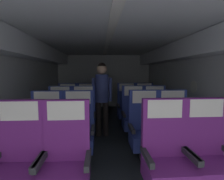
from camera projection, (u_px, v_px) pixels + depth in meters
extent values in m
cube|color=#23282D|center=(109.00, 139.00, 3.76)|extent=(3.86, 7.38, 0.02)
cube|color=silver|center=(16.00, 90.00, 3.53)|extent=(0.08, 6.98, 2.07)
cube|color=silver|center=(195.00, 89.00, 3.77)|extent=(0.08, 6.98, 2.07)
cube|color=silver|center=(109.00, 37.00, 3.55)|extent=(3.74, 6.98, 0.06)
cube|color=#B6BBBB|center=(104.00, 81.00, 7.13)|extent=(3.74, 0.06, 2.07)
cube|color=silver|center=(26.00, 48.00, 3.46)|extent=(0.39, 6.70, 0.36)
cube|color=silver|center=(186.00, 49.00, 3.68)|extent=(0.39, 6.70, 0.36)
cube|color=white|center=(109.00, 39.00, 3.55)|extent=(0.12, 6.28, 0.02)
cylinder|color=white|center=(193.00, 87.00, 3.77)|extent=(0.01, 0.26, 0.26)
cylinder|color=white|center=(164.00, 82.00, 5.50)|extent=(0.01, 0.26, 0.26)
cube|color=#6B237A|center=(16.00, 180.00, 1.77)|extent=(0.48, 0.47, 0.21)
cube|color=#6B237A|center=(22.00, 130.00, 1.92)|extent=(0.48, 0.08, 0.66)
cube|color=#28282D|center=(39.00, 160.00, 1.77)|extent=(0.05, 0.39, 0.06)
cube|color=silver|center=(19.00, 111.00, 1.85)|extent=(0.38, 0.01, 0.20)
cube|color=#6B237A|center=(65.00, 179.00, 1.79)|extent=(0.48, 0.47, 0.21)
cube|color=#6B237A|center=(67.00, 130.00, 1.93)|extent=(0.48, 0.08, 0.66)
cube|color=#28282D|center=(88.00, 159.00, 1.78)|extent=(0.05, 0.39, 0.06)
cube|color=#28282D|center=(41.00, 161.00, 1.75)|extent=(0.05, 0.39, 0.06)
cube|color=silver|center=(66.00, 111.00, 1.87)|extent=(0.38, 0.01, 0.20)
cube|color=#6B237A|center=(211.00, 172.00, 1.92)|extent=(0.48, 0.47, 0.21)
cube|color=#6B237A|center=(203.00, 126.00, 2.06)|extent=(0.48, 0.08, 0.66)
cube|color=#28282D|center=(191.00, 155.00, 1.88)|extent=(0.05, 0.39, 0.06)
cube|color=silver|center=(207.00, 108.00, 2.00)|extent=(0.38, 0.01, 0.20)
cube|color=#6B237A|center=(168.00, 174.00, 1.87)|extent=(0.48, 0.47, 0.21)
cube|color=#6B237A|center=(163.00, 127.00, 2.02)|extent=(0.48, 0.08, 0.66)
cube|color=#28282D|center=(190.00, 155.00, 1.87)|extent=(0.05, 0.39, 0.06)
cube|color=#28282D|center=(147.00, 157.00, 1.84)|extent=(0.05, 0.39, 0.06)
cube|color=silver|center=(165.00, 109.00, 1.95)|extent=(0.38, 0.01, 0.20)
cube|color=#38383D|center=(46.00, 156.00, 2.72)|extent=(0.17, 0.17, 0.21)
cube|color=navy|center=(45.00, 143.00, 2.70)|extent=(0.48, 0.47, 0.21)
cube|color=navy|center=(48.00, 111.00, 2.85)|extent=(0.48, 0.08, 0.66)
cube|color=#28282D|center=(60.00, 130.00, 2.70)|extent=(0.05, 0.39, 0.06)
cube|color=#28282D|center=(29.00, 130.00, 2.67)|extent=(0.05, 0.39, 0.06)
cube|color=silver|center=(47.00, 98.00, 2.78)|extent=(0.38, 0.01, 0.20)
cube|color=#38383D|center=(78.00, 155.00, 2.75)|extent=(0.17, 0.17, 0.21)
cube|color=navy|center=(78.00, 142.00, 2.73)|extent=(0.48, 0.47, 0.21)
cube|color=navy|center=(79.00, 111.00, 2.88)|extent=(0.48, 0.08, 0.66)
cube|color=#28282D|center=(93.00, 129.00, 2.72)|extent=(0.05, 0.39, 0.06)
cube|color=#28282D|center=(62.00, 130.00, 2.69)|extent=(0.05, 0.39, 0.06)
cube|color=silver|center=(78.00, 98.00, 2.81)|extent=(0.38, 0.01, 0.20)
cube|color=#38383D|center=(175.00, 152.00, 2.86)|extent=(0.17, 0.17, 0.21)
cube|color=navy|center=(175.00, 139.00, 2.84)|extent=(0.48, 0.47, 0.21)
cube|color=navy|center=(171.00, 110.00, 2.98)|extent=(0.48, 0.08, 0.66)
cube|color=#28282D|center=(190.00, 127.00, 2.83)|extent=(0.05, 0.39, 0.06)
cube|color=#28282D|center=(161.00, 127.00, 2.80)|extent=(0.05, 0.39, 0.06)
cube|color=silver|center=(173.00, 97.00, 2.92)|extent=(0.38, 0.01, 0.20)
cube|color=#38383D|center=(146.00, 153.00, 2.83)|extent=(0.17, 0.17, 0.21)
cube|color=navy|center=(146.00, 140.00, 2.81)|extent=(0.48, 0.47, 0.21)
cube|color=navy|center=(143.00, 110.00, 2.95)|extent=(0.48, 0.08, 0.66)
cube|color=#28282D|center=(161.00, 127.00, 2.80)|extent=(0.05, 0.39, 0.06)
cube|color=#28282D|center=(131.00, 128.00, 2.77)|extent=(0.05, 0.39, 0.06)
cube|color=silver|center=(144.00, 97.00, 2.89)|extent=(0.38, 0.01, 0.20)
cube|color=#38383D|center=(60.00, 135.00, 3.64)|extent=(0.17, 0.17, 0.21)
cube|color=navy|center=(59.00, 125.00, 3.62)|extent=(0.48, 0.47, 0.21)
cube|color=navy|center=(61.00, 102.00, 3.77)|extent=(0.48, 0.08, 0.66)
cube|color=#28282D|center=(71.00, 115.00, 3.62)|extent=(0.05, 0.39, 0.06)
cube|color=#28282D|center=(47.00, 115.00, 3.58)|extent=(0.05, 0.39, 0.06)
cube|color=silver|center=(60.00, 91.00, 3.70)|extent=(0.38, 0.01, 0.20)
cube|color=#38383D|center=(83.00, 134.00, 3.68)|extent=(0.17, 0.17, 0.21)
cube|color=navy|center=(83.00, 124.00, 3.66)|extent=(0.48, 0.47, 0.21)
cube|color=navy|center=(84.00, 101.00, 3.81)|extent=(0.48, 0.08, 0.66)
cube|color=#28282D|center=(95.00, 115.00, 3.66)|extent=(0.05, 0.39, 0.06)
cube|color=#28282D|center=(72.00, 115.00, 3.62)|extent=(0.05, 0.39, 0.06)
cube|color=silver|center=(83.00, 91.00, 3.74)|extent=(0.38, 0.01, 0.20)
cube|color=#38383D|center=(156.00, 133.00, 3.78)|extent=(0.17, 0.17, 0.21)
cube|color=navy|center=(156.00, 123.00, 3.76)|extent=(0.48, 0.47, 0.21)
cube|color=navy|center=(154.00, 101.00, 3.91)|extent=(0.48, 0.08, 0.66)
cube|color=#28282D|center=(167.00, 113.00, 3.76)|extent=(0.05, 0.39, 0.06)
cube|color=#28282D|center=(145.00, 114.00, 3.73)|extent=(0.05, 0.39, 0.06)
cube|color=silver|center=(155.00, 91.00, 3.84)|extent=(0.38, 0.01, 0.20)
cube|color=#38383D|center=(134.00, 133.00, 3.76)|extent=(0.17, 0.17, 0.21)
cube|color=navy|center=(134.00, 123.00, 3.74)|extent=(0.48, 0.47, 0.21)
cube|color=navy|center=(133.00, 101.00, 3.88)|extent=(0.48, 0.08, 0.66)
cube|color=#28282D|center=(145.00, 114.00, 3.73)|extent=(0.05, 0.39, 0.06)
cube|color=#28282D|center=(123.00, 114.00, 3.70)|extent=(0.05, 0.39, 0.06)
cube|color=silver|center=(133.00, 91.00, 3.81)|extent=(0.38, 0.01, 0.20)
cube|color=#38383D|center=(67.00, 122.00, 4.58)|extent=(0.17, 0.17, 0.21)
cube|color=navy|center=(67.00, 114.00, 4.56)|extent=(0.48, 0.47, 0.21)
cube|color=navy|center=(68.00, 96.00, 4.71)|extent=(0.48, 0.08, 0.66)
cube|color=#28282D|center=(76.00, 106.00, 4.56)|extent=(0.05, 0.39, 0.06)
cube|color=#28282D|center=(58.00, 106.00, 4.53)|extent=(0.05, 0.39, 0.06)
cube|color=silver|center=(68.00, 88.00, 4.64)|extent=(0.38, 0.01, 0.20)
cube|color=#38383D|center=(87.00, 122.00, 4.62)|extent=(0.17, 0.17, 0.21)
cube|color=navy|center=(87.00, 114.00, 4.59)|extent=(0.48, 0.47, 0.21)
cube|color=navy|center=(87.00, 96.00, 4.74)|extent=(0.48, 0.08, 0.66)
cube|color=#28282D|center=(96.00, 106.00, 4.59)|extent=(0.05, 0.39, 0.06)
cube|color=#28282D|center=(77.00, 106.00, 4.56)|extent=(0.05, 0.39, 0.06)
cube|color=silver|center=(87.00, 87.00, 4.67)|extent=(0.38, 0.01, 0.20)
cube|color=#38383D|center=(145.00, 121.00, 4.73)|extent=(0.17, 0.17, 0.21)
cube|color=navy|center=(145.00, 113.00, 4.70)|extent=(0.48, 0.47, 0.21)
cube|color=navy|center=(144.00, 95.00, 4.85)|extent=(0.48, 0.08, 0.66)
cube|color=#28282D|center=(154.00, 105.00, 4.70)|extent=(0.05, 0.39, 0.06)
cube|color=#28282D|center=(137.00, 105.00, 4.67)|extent=(0.05, 0.39, 0.06)
cube|color=silver|center=(144.00, 87.00, 4.78)|extent=(0.38, 0.01, 0.20)
cube|color=#38383D|center=(127.00, 121.00, 4.69)|extent=(0.17, 0.17, 0.21)
cube|color=navy|center=(127.00, 113.00, 4.67)|extent=(0.48, 0.47, 0.21)
cube|color=navy|center=(126.00, 95.00, 4.81)|extent=(0.48, 0.08, 0.66)
cube|color=#28282D|center=(136.00, 105.00, 4.66)|extent=(0.05, 0.39, 0.06)
cube|color=#28282D|center=(118.00, 106.00, 4.63)|extent=(0.05, 0.39, 0.06)
cube|color=silver|center=(127.00, 87.00, 4.74)|extent=(0.38, 0.01, 0.20)
cylinder|color=black|center=(98.00, 119.00, 3.87)|extent=(0.11, 0.11, 0.75)
cylinder|color=black|center=(106.00, 119.00, 3.88)|extent=(0.11, 0.11, 0.75)
cylinder|color=navy|center=(102.00, 88.00, 3.81)|extent=(0.28, 0.28, 0.59)
cylinder|color=navy|center=(94.00, 90.00, 3.80)|extent=(0.07, 0.07, 0.50)
cylinder|color=navy|center=(110.00, 90.00, 3.82)|extent=(0.07, 0.07, 0.50)
sphere|color=tan|center=(102.00, 69.00, 3.77)|extent=(0.21, 0.21, 0.21)
sphere|color=black|center=(102.00, 67.00, 3.76)|extent=(0.18, 0.18, 0.18)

